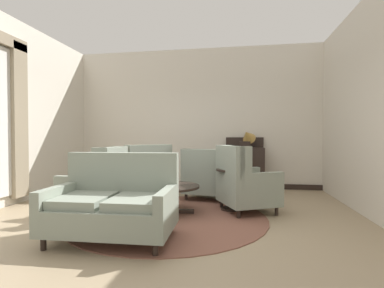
{
  "coord_description": "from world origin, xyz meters",
  "views": [
    {
      "loc": [
        1.05,
        -3.81,
        1.2
      ],
      "look_at": [
        0.29,
        0.79,
        1.09
      ],
      "focal_mm": 26.39,
      "sensor_mm": 36.0,
      "label": 1
    }
  ],
  "objects_px": {
    "side_table": "(229,186)",
    "armchair_far_left": "(144,177)",
    "armchair_beside_settee": "(243,184)",
    "gramophone": "(247,138)",
    "porcelain_vase": "(170,175)",
    "armchair_near_window": "(98,185)",
    "armchair_near_sideboard": "(207,178)",
    "sideboard": "(245,166)",
    "settee": "(114,205)",
    "coffee_table": "(171,190)"
  },
  "relations": [
    {
      "from": "armchair_beside_settee",
      "to": "side_table",
      "type": "xyz_separation_m",
      "value": [
        -0.22,
        0.06,
        -0.05
      ]
    },
    {
      "from": "settee",
      "to": "sideboard",
      "type": "xyz_separation_m",
      "value": [
        1.59,
        3.42,
        0.14
      ]
    },
    {
      "from": "armchair_near_sideboard",
      "to": "side_table",
      "type": "xyz_separation_m",
      "value": [
        0.45,
        -0.79,
        -0.01
      ]
    },
    {
      "from": "side_table",
      "to": "armchair_far_left",
      "type": "bearing_deg",
      "value": 164.06
    },
    {
      "from": "armchair_beside_settee",
      "to": "armchair_near_sideboard",
      "type": "height_order",
      "value": "armchair_beside_settee"
    },
    {
      "from": "porcelain_vase",
      "to": "armchair_near_window",
      "type": "height_order",
      "value": "armchair_near_window"
    },
    {
      "from": "coffee_table",
      "to": "armchair_beside_settee",
      "type": "height_order",
      "value": "armchair_beside_settee"
    },
    {
      "from": "armchair_far_left",
      "to": "sideboard",
      "type": "height_order",
      "value": "sideboard"
    },
    {
      "from": "porcelain_vase",
      "to": "armchair_beside_settee",
      "type": "height_order",
      "value": "armchair_beside_settee"
    },
    {
      "from": "settee",
      "to": "armchair_far_left",
      "type": "bearing_deg",
      "value": 97.02
    },
    {
      "from": "sideboard",
      "to": "gramophone",
      "type": "distance_m",
      "value": 0.66
    },
    {
      "from": "armchair_near_window",
      "to": "sideboard",
      "type": "relative_size",
      "value": 0.87
    },
    {
      "from": "armchair_beside_settee",
      "to": "armchair_far_left",
      "type": "relative_size",
      "value": 0.92
    },
    {
      "from": "coffee_table",
      "to": "armchair_far_left",
      "type": "distance_m",
      "value": 1.08
    },
    {
      "from": "armchair_beside_settee",
      "to": "sideboard",
      "type": "height_order",
      "value": "sideboard"
    },
    {
      "from": "armchair_near_window",
      "to": "side_table",
      "type": "distance_m",
      "value": 2.14
    },
    {
      "from": "porcelain_vase",
      "to": "coffee_table",
      "type": "bearing_deg",
      "value": -49.96
    },
    {
      "from": "porcelain_vase",
      "to": "armchair_near_window",
      "type": "xyz_separation_m",
      "value": [
        -1.17,
        -0.12,
        -0.16
      ]
    },
    {
      "from": "settee",
      "to": "armchair_near_sideboard",
      "type": "xyz_separation_m",
      "value": [
        0.85,
        2.34,
        0.01
      ]
    },
    {
      "from": "armchair_beside_settee",
      "to": "sideboard",
      "type": "bearing_deg",
      "value": -27.38
    },
    {
      "from": "armchair_far_left",
      "to": "gramophone",
      "type": "height_order",
      "value": "gramophone"
    },
    {
      "from": "armchair_beside_settee",
      "to": "gramophone",
      "type": "relative_size",
      "value": 2.29
    },
    {
      "from": "armchair_far_left",
      "to": "armchair_near_window",
      "type": "xyz_separation_m",
      "value": [
        -0.47,
        -0.89,
        -0.01
      ]
    },
    {
      "from": "sideboard",
      "to": "side_table",
      "type": "bearing_deg",
      "value": -98.64
    },
    {
      "from": "armchair_near_window",
      "to": "sideboard",
      "type": "bearing_deg",
      "value": 136.09
    },
    {
      "from": "armchair_far_left",
      "to": "side_table",
      "type": "distance_m",
      "value": 1.69
    },
    {
      "from": "coffee_table",
      "to": "armchair_near_sideboard",
      "type": "distance_m",
      "value": 1.21
    },
    {
      "from": "armchair_near_window",
      "to": "porcelain_vase",
      "type": "bearing_deg",
      "value": 97.71
    },
    {
      "from": "armchair_far_left",
      "to": "sideboard",
      "type": "bearing_deg",
      "value": 170.85
    },
    {
      "from": "coffee_table",
      "to": "settee",
      "type": "height_order",
      "value": "settee"
    },
    {
      "from": "coffee_table",
      "to": "side_table",
      "type": "bearing_deg",
      "value": 20.51
    },
    {
      "from": "settee",
      "to": "armchair_beside_settee",
      "type": "bearing_deg",
      "value": 42.23
    },
    {
      "from": "armchair_near_sideboard",
      "to": "armchair_far_left",
      "type": "xyz_separation_m",
      "value": [
        -1.17,
        -0.33,
        0.03
      ]
    },
    {
      "from": "armchair_far_left",
      "to": "armchair_near_window",
      "type": "distance_m",
      "value": 1.0
    },
    {
      "from": "coffee_table",
      "to": "gramophone",
      "type": "bearing_deg",
      "value": 59.99
    },
    {
      "from": "coffee_table",
      "to": "armchair_far_left",
      "type": "height_order",
      "value": "armchair_far_left"
    },
    {
      "from": "coffee_table",
      "to": "armchair_near_window",
      "type": "bearing_deg",
      "value": -175.84
    },
    {
      "from": "armchair_near_sideboard",
      "to": "sideboard",
      "type": "bearing_deg",
      "value": -113.95
    },
    {
      "from": "porcelain_vase",
      "to": "settee",
      "type": "xyz_separation_m",
      "value": [
        -0.38,
        -1.24,
        -0.19
      ]
    },
    {
      "from": "settee",
      "to": "armchair_near_window",
      "type": "xyz_separation_m",
      "value": [
        -0.79,
        1.12,
        0.03
      ]
    },
    {
      "from": "porcelain_vase",
      "to": "side_table",
      "type": "bearing_deg",
      "value": 18.42
    },
    {
      "from": "armchair_near_window",
      "to": "side_table",
      "type": "xyz_separation_m",
      "value": [
        2.09,
        0.42,
        -0.03
      ]
    },
    {
      "from": "settee",
      "to": "armchair_far_left",
      "type": "relative_size",
      "value": 1.23
    },
    {
      "from": "armchair_beside_settee",
      "to": "porcelain_vase",
      "type": "bearing_deg",
      "value": 76.58
    },
    {
      "from": "coffee_table",
      "to": "armchair_near_sideboard",
      "type": "relative_size",
      "value": 0.87
    },
    {
      "from": "armchair_near_window",
      "to": "sideboard",
      "type": "distance_m",
      "value": 3.31
    },
    {
      "from": "armchair_far_left",
      "to": "armchair_near_window",
      "type": "relative_size",
      "value": 1.13
    },
    {
      "from": "settee",
      "to": "sideboard",
      "type": "bearing_deg",
      "value": 63.14
    },
    {
      "from": "settee",
      "to": "armchair_far_left",
      "type": "distance_m",
      "value": 2.03
    },
    {
      "from": "porcelain_vase",
      "to": "gramophone",
      "type": "height_order",
      "value": "gramophone"
    }
  ]
}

